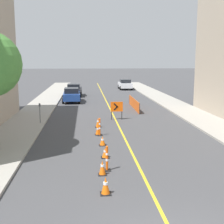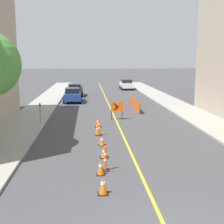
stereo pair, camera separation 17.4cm
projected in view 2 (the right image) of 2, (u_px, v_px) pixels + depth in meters
The scene contains 17 objects.
lane_stripe at pixel (108, 102), 34.75m from camera, with size 0.12×55.32×0.01m.
sidewalk_left at pixel (46, 102), 34.23m from camera, with size 3.00×55.32×0.13m.
sidewalk_right at pixel (168, 101), 35.25m from camera, with size 3.00×55.32×0.13m.
traffic_cone_nearest at pixel (103, 186), 11.05m from camera, with size 0.38×0.38×0.63m.
traffic_cone_second at pixel (101, 168), 12.90m from camera, with size 0.35×0.35×0.62m.
traffic_cone_third at pixel (104, 153), 15.15m from camera, with size 0.40×0.40×0.50m.
traffic_cone_fourth at pixel (102, 141), 17.30m from camera, with size 0.39×0.39×0.52m.
traffic_cone_fifth at pixel (97, 130), 19.73m from camera, with size 0.37×0.37×0.60m.
traffic_cone_farthest at pixel (98, 123), 21.85m from camera, with size 0.40×0.40×0.70m.
delineator_post_front at pixel (105, 160), 13.37m from camera, with size 0.32×0.32×1.10m.
delineator_post_rear at pixel (99, 128), 19.49m from camera, with size 0.33×0.33×1.12m.
arrow_barricade_primary at pixel (117, 107), 24.54m from camera, with size 0.96×0.08×1.42m.
safety_mesh_fence at pixel (135, 104), 30.12m from camera, with size 0.09×6.61×0.96m.
parked_car_curb_near at pixel (73, 95), 34.67m from camera, with size 1.95×4.36×1.59m.
parked_car_curb_mid at pixel (75, 90), 40.28m from camera, with size 1.95×4.35×1.59m.
parked_car_curb_far at pixel (126, 84), 49.14m from camera, with size 1.94×4.32×1.59m.
parking_meter_near_curb at pixel (40, 109), 22.72m from camera, with size 0.12×0.11×1.46m.
Camera 2 is at (-2.14, -6.72, 4.75)m, focal length 50.00 mm.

